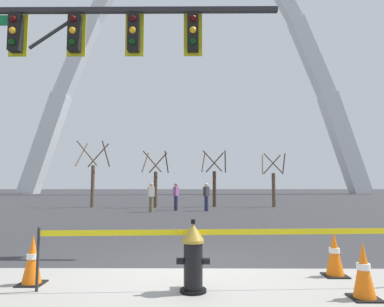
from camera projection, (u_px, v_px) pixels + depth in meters
The scene contains 15 objects.
ground_plane at pixel (188, 267), 6.20m from camera, with size 240.00×240.00×0.00m, color #333335.
fire_hydrant at pixel (193, 258), 4.79m from camera, with size 0.46×0.48×0.99m.
caution_tape_barrier at pixel (228, 245), 4.95m from camera, with size 5.35×0.36×0.88m.
traffic_cone_by_hydrant at pixel (32, 260), 5.14m from camera, with size 0.36×0.36×0.73m.
traffic_cone_mid_sidewalk at pixel (364, 271), 4.49m from camera, with size 0.36×0.36×0.73m.
traffic_cone_curb_edge at pixel (334, 254), 5.60m from camera, with size 0.36×0.36×0.73m.
traffic_signal_gantry at pixel (56, 59), 8.14m from camera, with size 7.82×0.44×6.00m.
monument_arch at pixel (194, 62), 59.79m from camera, with size 58.24×2.77×51.19m.
tree_far_left at pixel (93, 178), 23.08m from camera, with size 2.01×2.02×4.36m.
tree_left_mid at pixel (156, 182), 22.97m from camera, with size 1.72×1.73×3.70m.
tree_center_left at pixel (214, 182), 23.68m from camera, with size 1.75×1.76×3.79m.
tree_center_right at pixel (273, 183), 23.42m from camera, with size 1.66×1.67×3.58m.
pedestrian_walking_left at pixel (151, 197), 18.88m from camera, with size 0.39×0.33×1.59m.
pedestrian_standing_center at pixel (206, 197), 19.72m from camera, with size 0.36×0.39×1.59m.
pedestrian_walking_right at pixel (176, 196), 20.16m from camera, with size 0.32×0.39×1.59m.
Camera 1 is at (0.12, -6.36, 1.46)m, focal length 32.51 mm.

